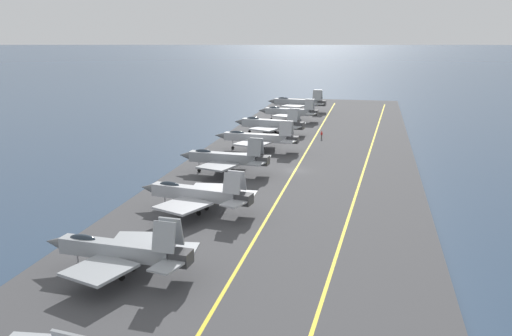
# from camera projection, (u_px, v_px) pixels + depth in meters

# --- Properties ---
(ground_plane) EXTENTS (2000.00, 2000.00, 0.00)m
(ground_plane) POSITION_uv_depth(u_px,v_px,m) (295.00, 173.00, 91.44)
(ground_plane) COLOR #2D425B
(carrier_deck) EXTENTS (202.47, 40.63, 0.40)m
(carrier_deck) POSITION_uv_depth(u_px,v_px,m) (295.00, 171.00, 91.40)
(carrier_deck) COLOR #424244
(carrier_deck) RESTS_ON ground
(deck_stripe_foul_line) EXTENTS (181.99, 9.98, 0.01)m
(deck_stripe_foul_line) POSITION_uv_depth(u_px,v_px,m) (363.00, 174.00, 89.05)
(deck_stripe_foul_line) COLOR yellow
(deck_stripe_foul_line) RESTS_ON carrier_deck
(deck_stripe_centerline) EXTENTS (182.23, 0.36, 0.01)m
(deck_stripe_centerline) POSITION_uv_depth(u_px,v_px,m) (295.00, 170.00, 91.35)
(deck_stripe_centerline) COLOR yellow
(deck_stripe_centerline) RESTS_ON carrier_deck
(parked_jet_second) EXTENTS (13.07, 15.57, 6.13)m
(parked_jet_second) POSITION_uv_depth(u_px,v_px,m) (119.00, 250.00, 51.44)
(parked_jet_second) COLOR #93999E
(parked_jet_second) RESTS_ON carrier_deck
(parked_jet_third) EXTENTS (13.93, 15.95, 5.92)m
(parked_jet_third) POSITION_uv_depth(u_px,v_px,m) (197.00, 194.00, 69.52)
(parked_jet_third) COLOR #A8AAAF
(parked_jet_third) RESTS_ON carrier_deck
(parked_jet_fourth) EXTENTS (13.24, 15.51, 6.22)m
(parked_jet_fourth) POSITION_uv_depth(u_px,v_px,m) (225.00, 158.00, 88.28)
(parked_jet_fourth) COLOR gray
(parked_jet_fourth) RESTS_ON carrier_deck
(parked_jet_fifth) EXTENTS (13.74, 17.18, 6.17)m
(parked_jet_fifth) POSITION_uv_depth(u_px,v_px,m) (258.00, 138.00, 105.69)
(parked_jet_fifth) COLOR #A8AAAF
(parked_jet_fifth) RESTS_ON carrier_deck
(parked_jet_sixth) EXTENTS (12.83, 16.84, 6.12)m
(parked_jet_sixth) POSITION_uv_depth(u_px,v_px,m) (270.00, 124.00, 123.12)
(parked_jet_sixth) COLOR #9EA3A8
(parked_jet_sixth) RESTS_ON carrier_deck
(parked_jet_seventh) EXTENTS (13.63, 16.05, 5.94)m
(parked_jet_seventh) POSITION_uv_depth(u_px,v_px,m) (289.00, 112.00, 141.01)
(parked_jet_seventh) COLOR #9EA3A8
(parked_jet_seventh) RESTS_ON carrier_deck
(parked_jet_eighth) EXTENTS (14.42, 17.55, 6.50)m
(parked_jet_eighth) POSITION_uv_depth(u_px,v_px,m) (297.00, 102.00, 158.15)
(parked_jet_eighth) COLOR #93999E
(parked_jet_eighth) RESTS_ON carrier_deck
(crew_red_vest) EXTENTS (0.37, 0.44, 1.79)m
(crew_red_vest) POSITION_uv_depth(u_px,v_px,m) (322.00, 135.00, 117.82)
(crew_red_vest) COLOR #4C473D
(crew_red_vest) RESTS_ON carrier_deck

